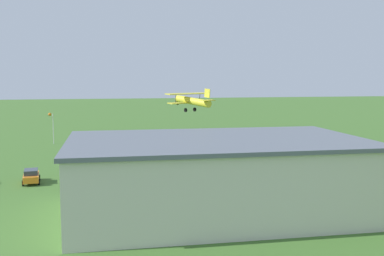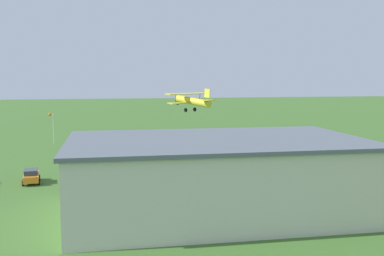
{
  "view_description": "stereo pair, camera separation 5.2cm",
  "coord_description": "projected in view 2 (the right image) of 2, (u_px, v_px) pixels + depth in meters",
  "views": [
    {
      "loc": [
        15.72,
        74.55,
        12.36
      ],
      "look_at": [
        2.8,
        13.29,
        5.39
      ],
      "focal_mm": 42.13,
      "sensor_mm": 36.0,
      "label": 1
    },
    {
      "loc": [
        15.67,
        74.56,
        12.36
      ],
      "look_at": [
        2.8,
        13.29,
        5.39
      ],
      "focal_mm": 42.13,
      "sensor_mm": 36.0,
      "label": 2
    }
  ],
  "objects": [
    {
      "name": "car_orange",
      "position": [
        31.0,
        176.0,
        53.24
      ],
      "size": [
        2.29,
        4.16,
        1.61
      ],
      "color": "orange",
      "rests_on": "ground_plane"
    },
    {
      "name": "hangar",
      "position": [
        216.0,
        175.0,
        41.46
      ],
      "size": [
        27.17,
        16.98,
        6.89
      ],
      "color": "beige",
      "rests_on": "ground_plane"
    },
    {
      "name": "car_green",
      "position": [
        271.0,
        165.0,
        59.53
      ],
      "size": [
        2.21,
        4.78,
        1.63
      ],
      "color": "#1E6B38",
      "rests_on": "ground_plane"
    },
    {
      "name": "person_by_parked_cars",
      "position": [
        227.0,
        161.0,
        62.67
      ],
      "size": [
        0.54,
        0.54,
        1.75
      ],
      "color": "#33723F",
      "rests_on": "ground_plane"
    },
    {
      "name": "windsock",
      "position": [
        50.0,
        117.0,
        84.21
      ],
      "size": [
        1.16,
        1.38,
        5.84
      ],
      "color": "silver",
      "rests_on": "ground_plane"
    },
    {
      "name": "biplane",
      "position": [
        192.0,
        101.0,
        69.67
      ],
      "size": [
        7.7,
        7.79,
        3.7
      ],
      "color": "yellow"
    },
    {
      "name": "car_yellow",
      "position": [
        93.0,
        174.0,
        54.28
      ],
      "size": [
        1.97,
        4.67,
        1.67
      ],
      "color": "gold",
      "rests_on": "ground_plane"
    },
    {
      "name": "car_red",
      "position": [
        149.0,
        170.0,
        56.7
      ],
      "size": [
        2.26,
        4.77,
        1.57
      ],
      "color": "red",
      "rests_on": "ground_plane"
    },
    {
      "name": "person_walking_on_apron",
      "position": [
        265.0,
        161.0,
        62.87
      ],
      "size": [
        0.41,
        0.41,
        1.72
      ],
      "color": "orange",
      "rests_on": "ground_plane"
    },
    {
      "name": "ground_plane",
      "position": [
        192.0,
        150.0,
        77.09
      ],
      "size": [
        400.0,
        400.0,
        0.0
      ],
      "primitive_type": "plane",
      "color": "#3D6628"
    },
    {
      "name": "person_watching_takeoff",
      "position": [
        82.0,
        169.0,
        57.66
      ],
      "size": [
        0.45,
        0.45,
        1.54
      ],
      "color": "#3F3F47",
      "rests_on": "ground_plane"
    },
    {
      "name": "person_near_hangar_door",
      "position": [
        174.0,
        170.0,
        56.53
      ],
      "size": [
        0.53,
        0.53,
        1.66
      ],
      "color": "#B23333",
      "rests_on": "ground_plane"
    }
  ]
}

